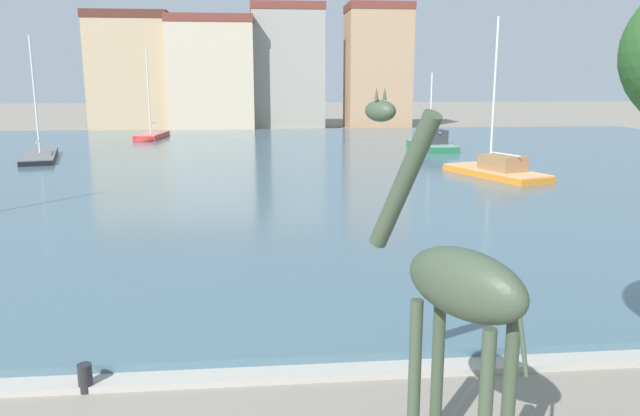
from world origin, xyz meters
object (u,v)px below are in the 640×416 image
(sailboat_black, at_px, (41,157))
(sailboat_red, at_px, (151,137))
(giraffe_statue, at_px, (455,288))
(sailboat_green, at_px, (430,145))
(mooring_bollard, at_px, (85,378))
(sailboat_orange, at_px, (490,171))

(sailboat_black, bearing_deg, sailboat_red, 69.16)
(sailboat_black, bearing_deg, giraffe_statue, -63.86)
(sailboat_green, distance_m, mooring_bollard, 37.30)
(giraffe_statue, distance_m, mooring_bollard, 6.56)
(sailboat_orange, xyz_separation_m, mooring_bollard, (-15.21, -21.15, -0.24))
(giraffe_statue, height_order, sailboat_orange, sailboat_orange)
(sailboat_orange, distance_m, mooring_bollard, 26.05)
(giraffe_statue, bearing_deg, sailboat_red, 104.19)
(giraffe_statue, distance_m, sailboat_orange, 25.85)
(giraffe_statue, height_order, mooring_bollard, giraffe_statue)
(sailboat_black, xyz_separation_m, sailboat_green, (26.77, 2.49, 0.23))
(sailboat_black, relative_size, mooring_bollard, 17.66)
(giraffe_statue, relative_size, sailboat_orange, 0.61)
(sailboat_black, relative_size, sailboat_red, 1.14)
(giraffe_statue, xyz_separation_m, sailboat_red, (-11.88, 46.97, -2.21))
(mooring_bollard, bearing_deg, sailboat_red, 98.22)
(sailboat_orange, distance_m, sailboat_red, 31.63)
(giraffe_statue, relative_size, sailboat_red, 0.66)
(sailboat_red, xyz_separation_m, sailboat_green, (21.88, -10.33, 0.17))
(sailboat_red, relative_size, sailboat_green, 1.17)
(sailboat_black, bearing_deg, mooring_bollard, -70.27)
(sailboat_orange, xyz_separation_m, sailboat_green, (0.29, 12.78, 0.08))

